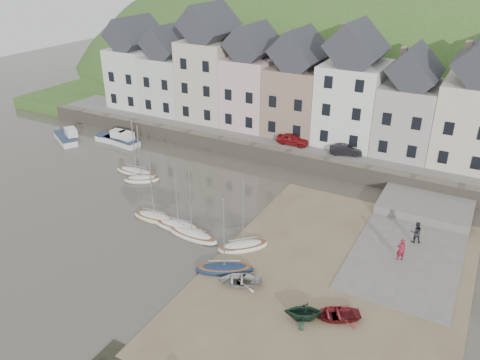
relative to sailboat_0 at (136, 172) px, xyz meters
The scene contains 25 objects.
ground 15.17m from the sailboat_0, 28.81° to the right, with size 160.00×160.00×0.00m, color #403B32.
quay_land 28.04m from the sailboat_0, 61.71° to the left, with size 90.00×30.00×1.50m, color #365823.
quay_street 18.77m from the sailboat_0, 44.79° to the left, with size 70.00×7.00×0.10m, color slate.
seawall 16.46m from the sailboat_0, 36.10° to the left, with size 70.00×1.20×1.80m, color slate.
beach 25.37m from the sailboat_0, 16.75° to the right, with size 18.00×26.00×0.06m, color brown.
slipway 28.30m from the sailboat_0, ahead, with size 8.00×18.00×0.12m, color slate.
hillside 56.37m from the sailboat_0, 81.06° to the left, with size 134.40×84.00×84.00m.
townhouse_terrace 23.56m from the sailboat_0, 47.96° to the left, with size 61.05×8.00×13.93m.
sailboat_0 is the anchor object (origin of this frame).
sailboat_1 1.91m from the sailboat_0, 33.51° to the right, with size 3.87×3.21×6.32m.
sailboat_2 10.05m from the sailboat_0, 41.21° to the right, with size 4.24×1.84×6.32m.
sailboat_3 12.35m from the sailboat_0, 33.57° to the right, with size 4.66×1.90×6.32m.
sailboat_4 14.14m from the sailboat_0, 31.41° to the right, with size 5.07×1.73×6.32m.
sailboat_5 19.58m from the sailboat_0, 31.03° to the right, with size 4.53×3.46×6.32m.
sailboat_6 17.96m from the sailboat_0, 22.45° to the right, with size 4.05×3.96×6.32m.
motorboat_0 10.27m from the sailboat_0, 143.79° to the left, with size 5.06×1.96×1.70m.
motorboat_1 14.34m from the sailboat_0, 166.18° to the left, with size 5.46×4.08×1.70m.
motorboat_2 9.23m from the sailboat_0, 140.02° to the left, with size 5.22×2.39×1.70m.
rowboat_white 21.44m from the sailboat_0, 30.54° to the right, with size 2.23×3.12×0.65m, color silver.
rowboat_green 26.74m from the sailboat_0, 26.84° to the right, with size 2.19×2.54×1.34m, color #163324.
rowboat_red 27.88m from the sailboat_0, 23.16° to the right, with size 2.22×3.11×0.64m, color maroon.
person_red 28.04m from the sailboat_0, ahead, with size 0.67×0.44×1.84m, color maroon.
person_dark 28.48m from the sailboat_0, ahead, with size 0.90×0.70×1.85m, color #222328.
car_left 17.73m from the sailboat_0, 43.77° to the left, with size 1.46×3.63×1.24m, color maroon.
car_right 22.58m from the sailboat_0, 32.81° to the left, with size 1.19×3.42×1.13m, color black.
Camera 1 is at (18.28, -27.39, 21.57)m, focal length 35.43 mm.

